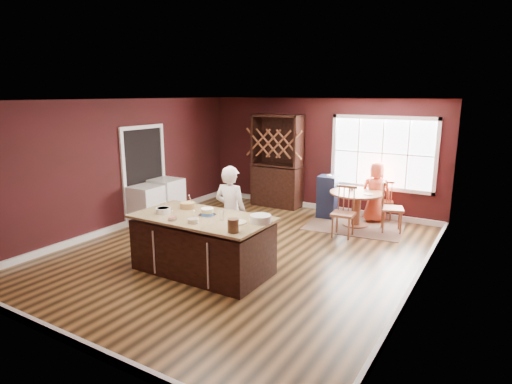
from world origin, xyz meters
TOP-DOWN VIEW (x-y plane):
  - room_shell at (0.00, 0.00)m, footprint 7.00×7.00m
  - window at (1.50, 3.47)m, footprint 2.36×0.10m
  - doorway at (-2.97, 0.60)m, footprint 0.08×1.26m
  - kitchen_island at (-0.08, -1.04)m, footprint 2.20×1.15m
  - dining_table at (1.24, 2.60)m, footprint 1.14×1.14m
  - baker at (-0.03, -0.31)m, footprint 0.62×0.43m
  - layer_cake at (-0.04, -0.95)m, footprint 0.28×0.28m
  - bowl_blue at (-0.72, -1.22)m, footprint 0.24×0.24m
  - bowl_yellow at (-0.59, -0.77)m, footprint 0.26×0.26m
  - bowl_pink at (-0.33, -1.44)m, footprint 0.14×0.14m
  - bowl_olive at (0.02, -1.37)m, footprint 0.17×0.17m
  - drinking_glass at (0.30, -1.03)m, footprint 0.07×0.07m
  - dinner_plate at (0.58, -1.04)m, footprint 0.29×0.29m
  - white_tub at (0.87, -0.83)m, footprint 0.32×0.32m
  - stoneware_crock at (0.78, -1.43)m, footprint 0.16×0.16m
  - toy_figurine at (0.66, -1.28)m, footprint 0.05×0.05m
  - rug at (1.24, 2.60)m, footprint 2.15×1.75m
  - chair_east at (2.00, 2.59)m, footprint 0.55×0.57m
  - chair_south at (1.25, 1.77)m, footprint 0.46×0.45m
  - chair_north at (1.63, 3.38)m, footprint 0.49×0.48m
  - seated_woman at (1.50, 3.14)m, footprint 0.78×0.65m
  - high_chair at (0.45, 2.91)m, footprint 0.46×0.46m
  - toddler at (0.49, 2.95)m, footprint 0.18×0.14m
  - table_plate at (1.53, 2.51)m, footprint 0.20×0.20m
  - table_cup at (1.07, 2.77)m, footprint 0.14×0.14m
  - hutch at (-1.03, 3.22)m, footprint 1.26×0.52m
  - washer at (-2.64, 0.28)m, footprint 0.60×0.58m
  - dryer at (-2.64, 0.92)m, footprint 0.63×0.61m

SIDE VIEW (x-z plane):
  - rug at x=1.24m, z-range 0.00..0.01m
  - washer at x=-2.64m, z-range 0.00..0.87m
  - kitchen_island at x=-0.08m, z-range -0.02..0.90m
  - dryer at x=-2.64m, z-range 0.00..0.92m
  - chair_north at x=1.63m, z-range 0.00..0.94m
  - high_chair at x=0.45m, z-range 0.00..1.01m
  - chair_south at x=1.25m, z-range 0.00..1.03m
  - dining_table at x=1.24m, z-range 0.16..0.91m
  - chair_east at x=2.00m, z-range 0.00..1.08m
  - seated_woman at x=1.50m, z-range 0.00..1.35m
  - table_plate at x=1.53m, z-range 0.75..0.76m
  - table_cup at x=1.07m, z-range 0.75..0.85m
  - toddler at x=0.49m, z-range 0.68..0.94m
  - baker at x=-0.03m, z-range 0.00..1.63m
  - dinner_plate at x=0.58m, z-range 0.92..0.94m
  - bowl_pink at x=-0.33m, z-range 0.92..0.97m
  - bowl_olive at x=0.02m, z-range 0.92..0.98m
  - toy_figurine at x=0.66m, z-range 0.92..1.00m
  - bowl_blue at x=-0.72m, z-range 0.92..1.01m
  - bowl_yellow at x=-0.59m, z-range 0.92..1.02m
  - white_tub at x=0.87m, z-range 0.92..1.03m
  - layer_cake at x=-0.04m, z-range 0.92..1.03m
  - drinking_glass at x=0.30m, z-range 0.92..1.06m
  - stoneware_crock at x=0.78m, z-range 0.92..1.11m
  - doorway at x=-2.97m, z-range -0.04..2.09m
  - hutch at x=-1.03m, z-range 0.00..2.31m
  - room_shell at x=0.00m, z-range -2.15..4.85m
  - window at x=1.50m, z-range 0.67..2.33m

